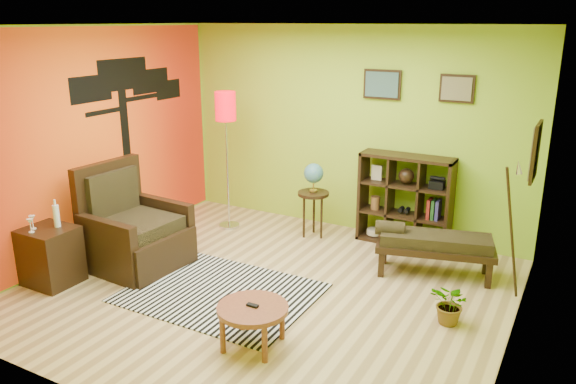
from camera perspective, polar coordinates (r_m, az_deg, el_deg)
The scene contains 11 objects.
ground at distance 6.28m, azimuth -2.26°, elevation -9.88°, with size 5.00×5.00×0.00m, color tan.
room_shell at distance 5.76m, azimuth -3.19°, elevation 6.58°, with size 5.04×4.54×2.82m.
zebra_rug at distance 6.24m, azimuth -6.85°, elevation -10.12°, with size 1.99×1.52×0.01m, color silver.
coffee_table at distance 5.15m, azimuth -3.61°, elevation -12.05°, with size 0.65×0.65×0.42m.
armchair at distance 7.01m, azimuth -15.46°, elevation -4.24°, with size 1.08×1.09×1.23m.
side_cabinet at distance 6.84m, azimuth -22.96°, elevation -5.95°, with size 0.55×0.50×0.97m.
floor_lamp at distance 7.72m, azimuth -6.34°, elevation 7.40°, with size 0.29×0.29×1.93m.
globe_table at distance 7.50m, azimuth 2.61°, elevation 1.06°, with size 0.42×0.42×1.03m.
cube_shelf at distance 7.45m, azimuth 11.88°, elevation -0.85°, with size 1.20×0.35×1.20m.
bench at distance 6.67m, azimuth 14.43°, elevation -5.05°, with size 1.41×0.79×0.62m.
potted_plant at distance 5.78m, azimuth 16.23°, elevation -11.29°, with size 0.38×0.43×0.33m, color #26661E.
Camera 1 is at (2.90, -4.79, 2.85)m, focal length 35.00 mm.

